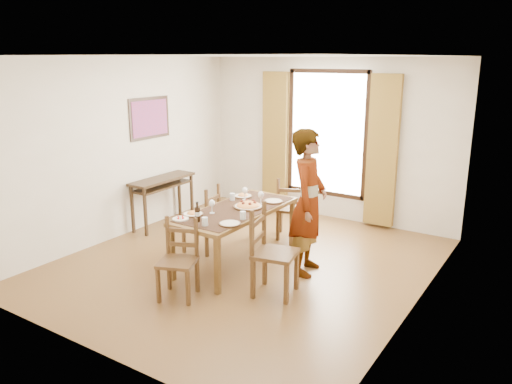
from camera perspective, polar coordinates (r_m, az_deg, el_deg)
The scene contains 22 objects.
ground at distance 6.79m, azimuth -1.21°, elevation -8.14°, with size 5.00×5.00×0.00m, color brown.
room_shell at distance 6.45m, azimuth -0.67°, elevation 4.95°, with size 4.60×5.10×2.74m.
console_table at distance 8.24m, azimuth -10.64°, elevation 0.82°, with size 0.38×1.20×0.80m.
dining_table at distance 6.59m, azimuth -2.22°, elevation -2.49°, with size 0.82×1.91×0.76m.
chair_west at distance 7.10m, azimuth -6.05°, elevation -3.30°, with size 0.49×0.49×0.97m.
chair_north at distance 7.59m, azimuth 4.04°, elevation -2.03°, with size 0.56×0.56×0.97m.
chair_south at distance 5.82m, azimuth -8.86°, elevation -7.87°, with size 0.53×0.53×0.91m.
chair_east at distance 5.79m, azimuth 1.86°, elevation -7.10°, with size 0.55×0.55×1.06m.
man at distance 6.27m, azimuth 6.01°, elevation -1.20°, with size 0.58×0.76×1.85m, color #93959B.
plate_sw at distance 6.36m, azimuth -7.22°, elevation -2.38°, with size 0.27×0.27×0.05m, color silver, non-canonical shape.
plate_se at distance 5.96m, azimuth -3.00°, elevation -3.48°, with size 0.27×0.27×0.05m, color silver, non-canonical shape.
plate_nw at distance 7.12m, azimuth -1.49°, elevation -0.34°, with size 0.27×0.27×0.05m, color silver, non-canonical shape.
plate_ne at distance 6.87m, azimuth 1.98°, elevation -0.92°, with size 0.27×0.27×0.05m, color silver, non-canonical shape.
pasta_platter at distance 6.61m, azimuth -0.89°, elevation -1.37°, with size 0.40×0.40×0.10m, color #BD5418, non-canonical shape.
caprese_plate at distance 6.20m, azimuth -8.62°, elevation -2.95°, with size 0.20×0.20×0.04m, color silver, non-canonical shape.
wine_glass_a at distance 6.37m, azimuth -5.06°, elevation -1.65°, with size 0.08×0.08×0.18m, color white, non-canonical shape.
wine_glass_b at distance 6.74m, azimuth 0.55°, elevation -0.65°, with size 0.08×0.08×0.18m, color white, non-canonical shape.
wine_glass_c at distance 6.95m, azimuth -1.29°, elevation -0.17°, with size 0.08×0.08×0.18m, color white, non-canonical shape.
tumbler_a at distance 6.14m, azimuth -1.51°, elevation -2.68°, with size 0.07×0.07×0.10m, color silver.
tumbler_b at distance 6.95m, azimuth -2.72°, elevation -0.55°, with size 0.07×0.07×0.10m, color silver.
tumbler_c at distance 5.94m, azimuth -5.87°, elevation -3.37°, with size 0.07×0.07×0.10m, color silver.
wine_bottle at distance 6.07m, azimuth -6.72°, elevation -2.26°, with size 0.07×0.07×0.25m, color black, non-canonical shape.
Camera 1 is at (3.51, -5.16, 2.68)m, focal length 35.00 mm.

